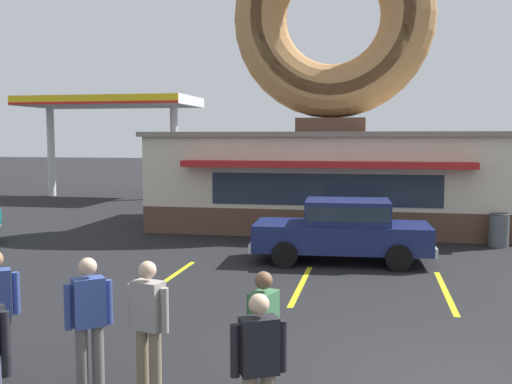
% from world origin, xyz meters
% --- Properties ---
extents(donut_shop_building, '(12.30, 6.75, 10.96)m').
position_xyz_m(donut_shop_building, '(-2.39, 13.94, 3.74)').
color(donut_shop_building, brown).
rests_on(donut_shop_building, ground).
extents(car_navy, '(4.64, 2.14, 1.60)m').
position_xyz_m(car_navy, '(-1.60, 7.57, 0.87)').
color(car_navy, navy).
rests_on(car_navy, ground).
extents(pedestrian_leather_jacket_man, '(0.48, 0.43, 1.70)m').
position_xyz_m(pedestrian_leather_jacket_man, '(-4.32, -0.93, 0.95)').
color(pedestrian_leather_jacket_man, slate).
rests_on(pedestrian_leather_jacket_man, ground).
extents(pedestrian_clipboard_woman, '(0.34, 0.57, 1.62)m').
position_xyz_m(pedestrian_clipboard_woman, '(-2.12, -0.91, 0.90)').
color(pedestrian_clipboard_woman, slate).
rests_on(pedestrian_clipboard_woman, ground).
extents(pedestrian_beanie_man, '(0.54, 0.39, 1.62)m').
position_xyz_m(pedestrian_beanie_man, '(-1.98, -1.89, 0.89)').
color(pedestrian_beanie_man, '#7F7056').
rests_on(pedestrian_beanie_man, ground).
extents(pedestrian_crossing_woman, '(0.58, 0.34, 1.68)m').
position_xyz_m(pedestrian_crossing_woman, '(-3.57, -0.87, 0.93)').
color(pedestrian_crossing_woman, '#7F7056').
rests_on(pedestrian_crossing_woman, ground).
extents(trash_bin, '(0.57, 0.57, 0.97)m').
position_xyz_m(trash_bin, '(2.74, 10.62, 0.50)').
color(trash_bin, '#51565B').
rests_on(trash_bin, ground).
extents(gas_station_canopy, '(9.00, 4.46, 5.30)m').
position_xyz_m(gas_station_canopy, '(-14.57, 22.03, 4.86)').
color(gas_station_canopy, silver).
rests_on(gas_station_canopy, ground).
extents(parking_stripe_far_left, '(0.12, 3.60, 0.01)m').
position_xyz_m(parking_stripe_far_left, '(-5.37, 5.00, 0.00)').
color(parking_stripe_far_left, yellow).
rests_on(parking_stripe_far_left, ground).
extents(parking_stripe_left, '(0.12, 3.60, 0.01)m').
position_xyz_m(parking_stripe_left, '(-2.37, 5.00, 0.00)').
color(parking_stripe_left, yellow).
rests_on(parking_stripe_left, ground).
extents(parking_stripe_mid_left, '(0.12, 3.60, 0.01)m').
position_xyz_m(parking_stripe_mid_left, '(0.63, 5.00, 0.00)').
color(parking_stripe_mid_left, yellow).
rests_on(parking_stripe_mid_left, ground).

